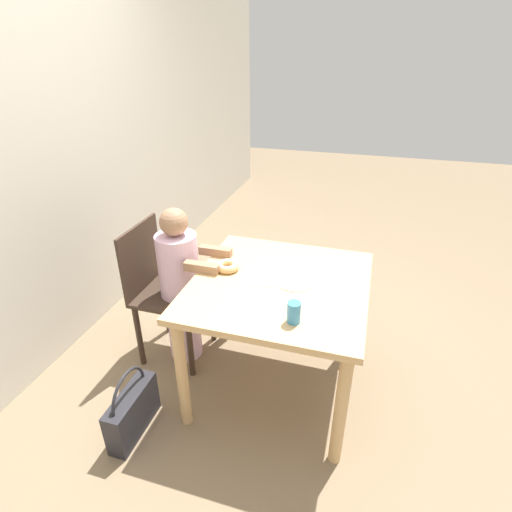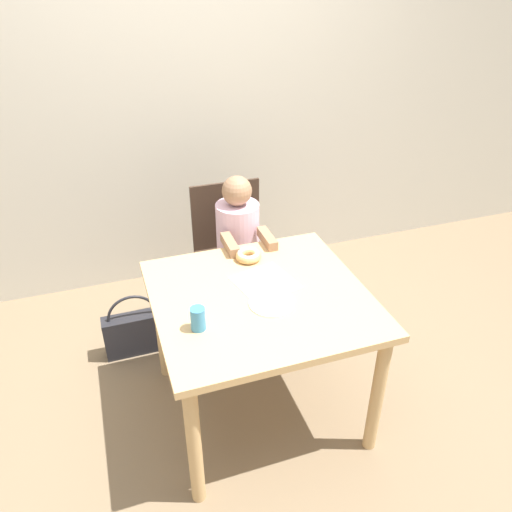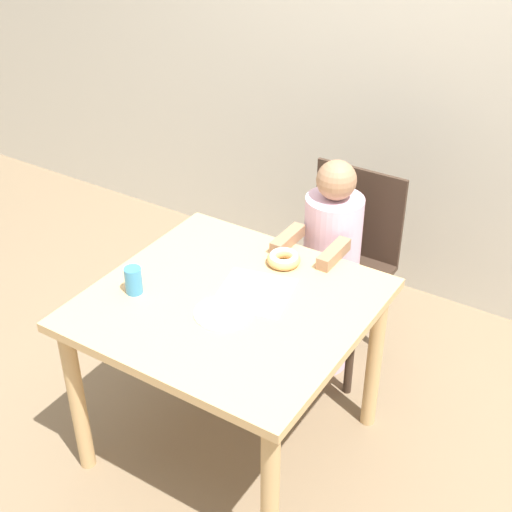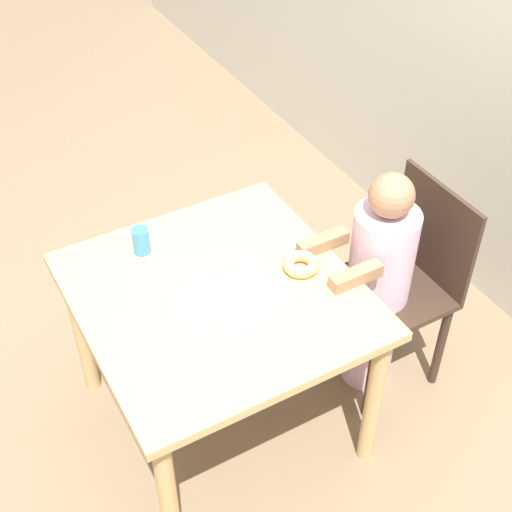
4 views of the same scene
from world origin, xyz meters
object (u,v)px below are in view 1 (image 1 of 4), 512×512
object	(u,v)px
chair	(164,290)
cup	(294,312)
donut	(227,266)
handbag	(132,410)
child_figure	(181,287)

from	to	relation	value
chair	cup	bearing A→B (deg)	-114.36
donut	handbag	bearing A→B (deg)	150.97
chair	handbag	distance (m)	0.72
child_figure	handbag	world-z (taller)	child_figure
chair	cup	xyz separation A→B (m)	(-0.40, -0.88, 0.29)
child_figure	cup	size ratio (longest dim) A/B	9.97
chair	child_figure	xyz separation A→B (m)	(0.00, -0.12, 0.04)
donut	cup	size ratio (longest dim) A/B	1.25
chair	handbag	bearing A→B (deg)	-169.62
cup	chair	bearing A→B (deg)	65.64
cup	child_figure	bearing A→B (deg)	62.40
donut	handbag	xyz separation A→B (m)	(-0.59, 0.32, -0.59)
chair	child_figure	bearing A→B (deg)	-90.00
handbag	chair	bearing A→B (deg)	10.38
chair	donut	world-z (taller)	chair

